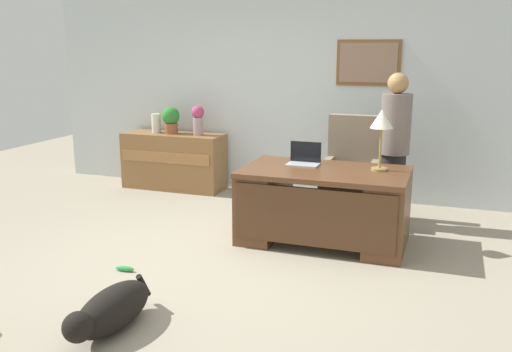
% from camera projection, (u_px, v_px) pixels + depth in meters
% --- Properties ---
extents(ground_plane, '(12.00, 12.00, 0.00)m').
position_uv_depth(ground_plane, '(218.00, 261.00, 5.05)').
color(ground_plane, '#9E937F').
extents(back_wall, '(7.00, 0.16, 2.70)m').
position_uv_depth(back_wall, '(297.00, 91.00, 7.12)').
color(back_wall, silver).
rests_on(back_wall, ground_plane).
extents(desk, '(1.61, 0.95, 0.74)m').
position_uv_depth(desk, '(323.00, 204.00, 5.45)').
color(desk, brown).
rests_on(desk, ground_plane).
extents(credenza, '(1.39, 0.50, 0.76)m').
position_uv_depth(credenza, '(174.00, 161.00, 7.56)').
color(credenza, olive).
rests_on(credenza, ground_plane).
extents(armchair, '(0.60, 0.59, 1.16)m').
position_uv_depth(armchair, '(351.00, 174.00, 6.20)').
color(armchair, gray).
rests_on(armchair, ground_plane).
extents(person_standing, '(0.32, 0.32, 1.65)m').
position_uv_depth(person_standing, '(394.00, 148.00, 5.90)').
color(person_standing, '#262323').
rests_on(person_standing, ground_plane).
extents(dog_lying, '(0.34, 0.90, 0.30)m').
position_uv_depth(dog_lying, '(110.00, 310.00, 3.77)').
color(dog_lying, black).
rests_on(dog_lying, ground_plane).
extents(laptop, '(0.32, 0.22, 0.22)m').
position_uv_depth(laptop, '(304.00, 159.00, 5.61)').
color(laptop, '#B2B5BA').
rests_on(laptop, desk).
extents(desk_lamp, '(0.22, 0.22, 0.59)m').
position_uv_depth(desk_lamp, '(382.00, 123.00, 5.25)').
color(desk_lamp, '#9E8447').
rests_on(desk_lamp, desk).
extents(vase_with_flowers, '(0.17, 0.17, 0.39)m').
position_uv_depth(vase_with_flowers, '(198.00, 119.00, 7.30)').
color(vase_with_flowers, '#A88D97').
rests_on(vase_with_flowers, credenza).
extents(vase_empty, '(0.13, 0.13, 0.26)m').
position_uv_depth(vase_empty, '(156.00, 123.00, 7.53)').
color(vase_empty, silver).
rests_on(vase_empty, credenza).
extents(potted_plant, '(0.24, 0.24, 0.36)m').
position_uv_depth(potted_plant, '(171.00, 119.00, 7.44)').
color(potted_plant, brown).
rests_on(potted_plant, credenza).
extents(dog_toy_plush, '(0.18, 0.06, 0.05)m').
position_uv_depth(dog_toy_plush, '(125.00, 269.00, 4.81)').
color(dog_toy_plush, green).
rests_on(dog_toy_plush, ground_plane).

